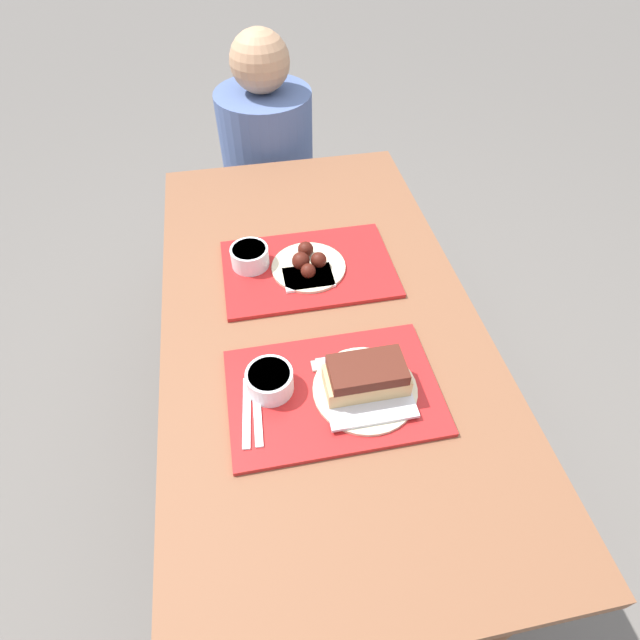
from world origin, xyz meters
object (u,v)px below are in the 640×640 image
(person_seated_across, at_px, (266,141))
(tray_far, at_px, (307,269))
(brisket_sandwich_plate, at_px, (366,381))
(wings_plate_far, at_px, (307,263))
(bowl_coleslaw_far, at_px, (250,256))
(bowl_coleslaw_near, at_px, (270,380))
(tray_near, at_px, (333,391))

(person_seated_across, bearing_deg, tray_far, -88.56)
(brisket_sandwich_plate, distance_m, wings_plate_far, 0.41)
(brisket_sandwich_plate, bearing_deg, tray_far, 97.73)
(tray_far, bearing_deg, bowl_coleslaw_far, 164.94)
(bowl_coleslaw_near, bearing_deg, bowl_coleslaw_far, 90.47)
(tray_near, height_order, person_seated_across, person_seated_across)
(tray_far, bearing_deg, bowl_coleslaw_near, -111.00)
(bowl_coleslaw_near, xyz_separation_m, brisket_sandwich_plate, (0.20, -0.04, 0.00))
(bowl_coleslaw_far, bearing_deg, person_seated_across, 80.44)
(brisket_sandwich_plate, relative_size, bowl_coleslaw_far, 2.23)
(brisket_sandwich_plate, bearing_deg, person_seated_across, 93.62)
(tray_far, bearing_deg, wings_plate_far, -64.34)
(tray_near, bearing_deg, tray_far, 88.52)
(bowl_coleslaw_near, xyz_separation_m, wings_plate_far, (0.14, 0.37, -0.01))
(bowl_coleslaw_far, bearing_deg, tray_near, -72.88)
(tray_near, height_order, bowl_coleslaw_far, bowl_coleslaw_far)
(tray_near, xyz_separation_m, tray_far, (0.01, 0.40, 0.00))
(tray_near, distance_m, bowl_coleslaw_near, 0.14)
(tray_far, xyz_separation_m, brisket_sandwich_plate, (0.06, -0.41, 0.04))
(bowl_coleslaw_near, bearing_deg, tray_near, -12.64)
(wings_plate_far, bearing_deg, bowl_coleslaw_near, -111.52)
(bowl_coleslaw_far, distance_m, wings_plate_far, 0.16)
(bowl_coleslaw_far, height_order, person_seated_across, person_seated_across)
(tray_far, relative_size, wings_plate_far, 2.29)
(tray_near, relative_size, tray_far, 1.00)
(tray_far, relative_size, bowl_coleslaw_near, 4.50)
(tray_near, distance_m, brisket_sandwich_plate, 0.08)
(tray_far, height_order, bowl_coleslaw_far, bowl_coleslaw_far)
(brisket_sandwich_plate, xyz_separation_m, person_seated_across, (-0.08, 1.20, -0.08))
(wings_plate_far, relative_size, person_seated_across, 0.30)
(tray_near, bearing_deg, brisket_sandwich_plate, -11.28)
(person_seated_across, bearing_deg, brisket_sandwich_plate, -86.38)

